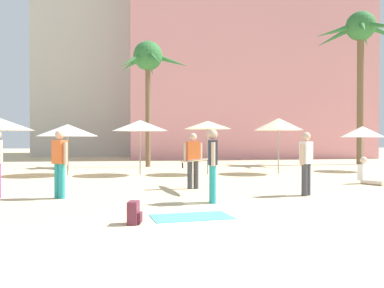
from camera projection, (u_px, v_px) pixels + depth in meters
name	position (u px, v px, depth m)	size (l,w,h in m)	color
ground	(266.00, 244.00, 6.04)	(120.00, 120.00, 0.00)	beige
hotel_pink	(245.00, 66.00, 35.27)	(19.07, 9.38, 15.73)	pink
hotel_tower_gray	(113.00, 25.00, 40.81)	(12.98, 11.57, 25.77)	#BCB7AD
palm_tree_left	(148.00, 62.00, 22.62)	(3.96, 4.34, 6.96)	brown
palm_tree_center	(361.00, 38.00, 24.78)	(5.72, 5.18, 9.29)	brown
cafe_umbrella_0	(140.00, 126.00, 17.54)	(2.38, 2.38, 2.36)	gray
cafe_umbrella_1	(208.00, 125.00, 17.88)	(2.08, 2.08, 2.34)	gray
cafe_umbrella_2	(0.00, 124.00, 16.96)	(2.76, 2.76, 2.42)	gray
cafe_umbrella_3	(362.00, 132.00, 19.56)	(2.05, 2.05, 2.16)	gray
cafe_umbrella_4	(278.00, 124.00, 18.19)	(2.17, 2.17, 2.48)	gray
cafe_umbrella_5	(68.00, 130.00, 17.50)	(2.60, 2.60, 2.18)	gray
beach_towel	(191.00, 217.00, 8.14)	(1.57, 0.88, 0.01)	#4CC6D6
backpack	(134.00, 213.00, 7.48)	(0.28, 0.33, 0.42)	brown
person_mid_right	(193.00, 159.00, 12.62)	(1.01, 2.65, 1.74)	#3D3D42
person_far_right	(213.00, 162.00, 9.96)	(0.26, 0.61, 1.79)	teal
person_mid_left	(368.00, 175.00, 14.04)	(0.75, 0.98, 0.94)	beige
person_far_left	(60.00, 161.00, 10.68)	(0.51, 0.48, 1.79)	teal
person_mid_center	(306.00, 161.00, 11.21)	(0.50, 0.48, 1.74)	#3D3D42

